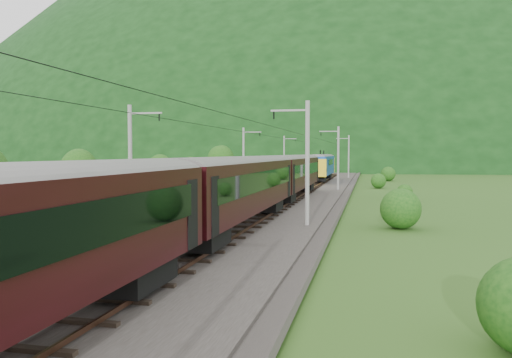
# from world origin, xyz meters

# --- Properties ---
(ground) EXTENTS (600.00, 600.00, 0.00)m
(ground) POSITION_xyz_m (0.00, 0.00, 0.00)
(ground) COLOR #2C5319
(ground) RESTS_ON ground
(railbed) EXTENTS (14.00, 220.00, 0.30)m
(railbed) POSITION_xyz_m (0.00, 10.00, 0.15)
(railbed) COLOR #38332D
(railbed) RESTS_ON ground
(track_left) EXTENTS (2.40, 220.00, 0.27)m
(track_left) POSITION_xyz_m (-2.40, 10.00, 0.37)
(track_left) COLOR brown
(track_left) RESTS_ON railbed
(track_right) EXTENTS (2.40, 220.00, 0.27)m
(track_right) POSITION_xyz_m (2.40, 10.00, 0.37)
(track_right) COLOR brown
(track_right) RESTS_ON railbed
(catenary_left) EXTENTS (2.54, 192.28, 8.00)m
(catenary_left) POSITION_xyz_m (-6.12, 32.00, 4.50)
(catenary_left) COLOR gray
(catenary_left) RESTS_ON railbed
(catenary_right) EXTENTS (2.54, 192.28, 8.00)m
(catenary_right) POSITION_xyz_m (6.12, 32.00, 4.50)
(catenary_right) COLOR gray
(catenary_right) RESTS_ON railbed
(overhead_wires) EXTENTS (4.83, 198.00, 0.03)m
(overhead_wires) POSITION_xyz_m (0.00, 10.00, 7.10)
(overhead_wires) COLOR black
(overhead_wires) RESTS_ON ground
(mountain_main) EXTENTS (504.00, 360.00, 244.00)m
(mountain_main) POSITION_xyz_m (0.00, 260.00, 0.00)
(mountain_main) COLOR black
(mountain_main) RESTS_ON ground
(mountain_ridge) EXTENTS (336.00, 280.00, 132.00)m
(mountain_ridge) POSITION_xyz_m (-120.00, 300.00, 0.00)
(mountain_ridge) COLOR black
(mountain_ridge) RESTS_ON ground
(train) EXTENTS (2.94, 139.67, 5.12)m
(train) POSITION_xyz_m (2.40, -13.70, 3.49)
(train) COLOR black
(train) RESTS_ON ground
(hazard_post_near) EXTENTS (0.16, 0.16, 1.50)m
(hazard_post_near) POSITION_xyz_m (-0.68, 60.17, 1.05)
(hazard_post_near) COLOR red
(hazard_post_near) RESTS_ON railbed
(hazard_post_far) EXTENTS (0.15, 0.15, 1.45)m
(hazard_post_far) POSITION_xyz_m (0.03, 68.07, 1.02)
(hazard_post_far) COLOR red
(hazard_post_far) RESTS_ON railbed
(signal) EXTENTS (0.21, 0.21, 1.89)m
(signal) POSITION_xyz_m (-4.60, 66.59, 1.41)
(signal) COLOR black
(signal) RESTS_ON railbed
(vegetation_left) EXTENTS (13.94, 147.50, 6.38)m
(vegetation_left) POSITION_xyz_m (-13.81, 22.91, 2.64)
(vegetation_left) COLOR #154312
(vegetation_left) RESTS_ON ground
(vegetation_right) EXTENTS (4.91, 98.91, 2.38)m
(vegetation_right) POSITION_xyz_m (12.88, 15.05, 1.07)
(vegetation_right) COLOR #154312
(vegetation_right) RESTS_ON ground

